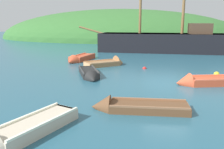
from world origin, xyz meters
name	(u,v)px	position (x,y,z in m)	size (l,w,h in m)	color
ground_plane	(167,82)	(0.00, 0.00, 0.00)	(120.00, 120.00, 0.00)	#285B70
shore_hill	(119,38)	(-7.77, 35.58, 0.00)	(49.04, 27.98, 11.51)	#387033
sailing_ship	(163,45)	(0.30, 13.92, 0.78)	(16.57, 3.98, 11.02)	black
rowboat_far	(109,64)	(-4.20, 4.69, 0.10)	(3.24, 2.93, 1.22)	#9E7047
rowboat_near_dock	(23,134)	(-4.54, -7.33, 0.12)	(2.18, 3.64, 0.94)	beige
rowboat_center	(206,82)	(2.03, -0.14, 0.12)	(3.93, 2.00, 1.05)	#C64C2D
rowboat_outer_right	(132,108)	(-1.58, -4.60, 0.08)	(3.74, 1.22, 0.98)	brown
rowboat_outer_left	(90,75)	(-4.65, 0.64, 0.11)	(2.22, 3.51, 0.91)	black
rowboat_portside	(79,59)	(-7.07, 6.34, 0.14)	(1.76, 3.97, 1.02)	#C64C2D
buoy_yellow	(217,74)	(3.24, 2.62, 0.00)	(0.37, 0.37, 0.37)	yellow
buoy_red	(144,69)	(-1.40, 3.73, 0.00)	(0.29, 0.29, 0.29)	red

